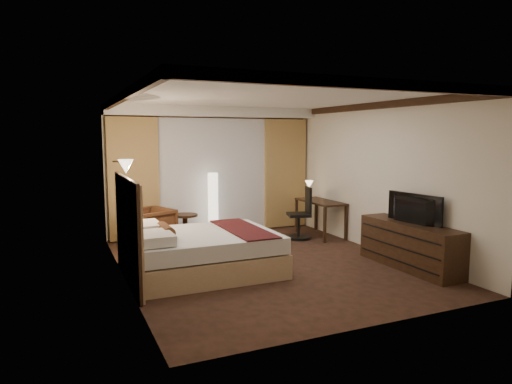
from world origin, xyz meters
name	(u,v)px	position (x,y,z in m)	size (l,w,h in m)	color
floor	(266,264)	(0.00, 0.00, 0.00)	(4.50, 5.50, 0.01)	black
ceiling	(266,98)	(0.00, 0.00, 2.70)	(4.50, 5.50, 0.01)	white
back_wall	(212,171)	(0.00, 2.75, 1.35)	(4.50, 0.02, 2.70)	silver
left_wall	(123,189)	(-2.25, 0.00, 1.35)	(0.02, 5.50, 2.70)	silver
right_wall	(378,177)	(2.25, 0.00, 1.35)	(0.02, 5.50, 2.70)	silver
crown_molding	(266,102)	(0.00, 0.00, 2.64)	(4.50, 5.50, 0.12)	black
soffit	(215,112)	(0.00, 2.50, 2.60)	(4.50, 0.50, 0.20)	white
curtain_sheer	(214,176)	(0.00, 2.67, 1.25)	(2.48, 0.04, 2.45)	silver
curtain_left_drape	(133,179)	(-1.70, 2.61, 1.25)	(1.00, 0.14, 2.45)	tan
curtain_right_drape	(285,173)	(1.70, 2.61, 1.25)	(1.00, 0.14, 2.45)	tan
wall_sconce	(126,166)	(-2.09, 0.79, 1.62)	(0.24, 0.24, 0.24)	white
bed	(203,252)	(-1.09, -0.07, 0.32)	(2.19, 1.71, 0.64)	white
headboard	(129,231)	(-2.20, -0.07, 0.75)	(0.12, 2.01, 1.50)	tan
armchair	(149,225)	(-1.53, 1.99, 0.40)	(0.79, 0.74, 0.81)	#4D2717
side_table	(185,228)	(-0.81, 2.07, 0.28)	(0.51, 0.51, 0.56)	black
floor_lamp	(213,204)	(-0.13, 2.35, 0.68)	(0.28, 0.28, 1.35)	white
desk	(320,218)	(1.95, 1.47, 0.38)	(0.55, 1.26, 0.75)	black
desk_lamp	(309,190)	(1.95, 1.94, 0.92)	(0.18, 0.18, 0.34)	#FFD899
office_chair	(299,213)	(1.40, 1.42, 0.54)	(0.52, 0.52, 1.08)	black
dresser	(410,245)	(2.00, -1.14, 0.37)	(0.50, 1.88, 0.73)	black
television	(410,204)	(1.97, -1.14, 1.03)	(1.04, 0.60, 0.14)	black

